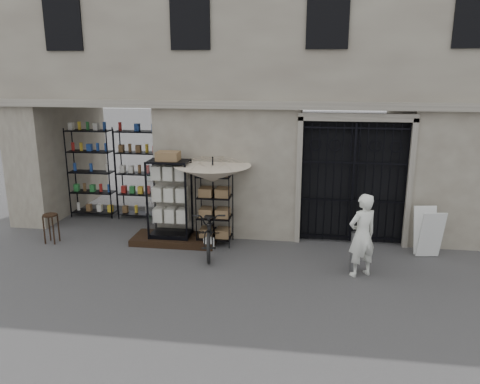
% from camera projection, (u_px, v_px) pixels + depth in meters
% --- Properties ---
extents(ground, '(80.00, 80.00, 0.00)m').
position_uv_depth(ground, '(269.00, 275.00, 9.43)').
color(ground, black).
rests_on(ground, ground).
extents(main_building, '(14.00, 4.00, 9.00)m').
position_uv_depth(main_building, '(285.00, 51.00, 12.13)').
color(main_building, gray).
rests_on(main_building, ground).
extents(shop_recess, '(3.00, 1.70, 3.00)m').
position_uv_depth(shop_recess, '(109.00, 168.00, 12.35)').
color(shop_recess, black).
rests_on(shop_recess, ground).
extents(shop_shelving, '(2.70, 0.50, 2.50)m').
position_uv_depth(shop_shelving, '(116.00, 173.00, 12.90)').
color(shop_shelving, black).
rests_on(shop_shelving, ground).
extents(iron_gate, '(2.50, 0.21, 3.00)m').
position_uv_depth(iron_gate, '(352.00, 180.00, 10.99)').
color(iron_gate, black).
rests_on(iron_gate, ground).
extents(step_platform, '(2.00, 0.90, 0.15)m').
position_uv_depth(step_platform, '(175.00, 239.00, 11.23)').
color(step_platform, black).
rests_on(step_platform, ground).
extents(display_cabinet, '(0.96, 0.64, 2.00)m').
position_uv_depth(display_cabinet, '(170.00, 203.00, 11.02)').
color(display_cabinet, black).
rests_on(display_cabinet, step_platform).
extents(wire_rack, '(0.90, 0.75, 1.77)m').
position_uv_depth(wire_rack, '(215.00, 209.00, 10.97)').
color(wire_rack, black).
rests_on(wire_rack, ground).
extents(market_umbrella, '(1.86, 1.89, 2.53)m').
position_uv_depth(market_umbrella, '(213.00, 169.00, 10.71)').
color(market_umbrella, black).
rests_on(market_umbrella, ground).
extents(white_bucket, '(0.32, 0.32, 0.25)m').
position_uv_depth(white_bucket, '(209.00, 244.00, 10.82)').
color(white_bucket, silver).
rests_on(white_bucket, ground).
extents(bicycle, '(0.88, 1.16, 2.00)m').
position_uv_depth(bicycle, '(210.00, 251.00, 10.68)').
color(bicycle, black).
rests_on(bicycle, ground).
extents(wooden_stool, '(0.42, 0.42, 0.71)m').
position_uv_depth(wooden_stool, '(51.00, 228.00, 11.15)').
color(wooden_stool, black).
rests_on(wooden_stool, ground).
extents(steel_bollard, '(0.20, 0.20, 0.85)m').
position_uv_depth(steel_bollard, '(354.00, 252.00, 9.51)').
color(steel_bollard, slate).
rests_on(steel_bollard, ground).
extents(shopkeeper, '(1.40, 1.78, 0.41)m').
position_uv_depth(shopkeeper, '(359.00, 275.00, 9.45)').
color(shopkeeper, silver).
rests_on(shopkeeper, ground).
extents(easel_sign, '(0.59, 0.66, 1.07)m').
position_uv_depth(easel_sign, '(428.00, 232.00, 10.28)').
color(easel_sign, silver).
rests_on(easel_sign, ground).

